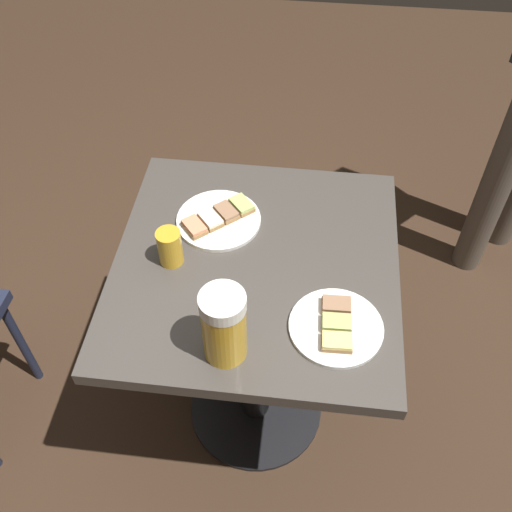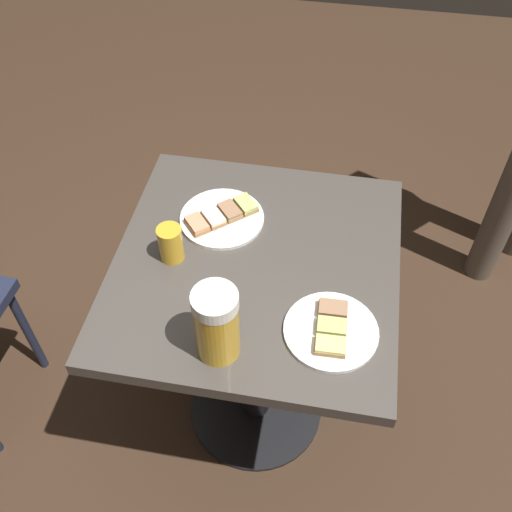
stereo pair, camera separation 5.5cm
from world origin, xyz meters
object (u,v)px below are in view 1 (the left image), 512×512
plate_near (219,219)px  beer_glass_small (170,247)px  plate_far (336,326)px  beer_mug (224,324)px

plate_near → beer_glass_small: 0.17m
plate_far → beer_glass_small: size_ratio=2.21×
beer_mug → plate_far: bearing=19.0°
plate_near → beer_mug: size_ratio=1.17×
beer_mug → beer_glass_small: bearing=125.8°
plate_near → beer_glass_small: bearing=-122.3°
plate_far → beer_glass_small: bearing=159.1°
plate_far → beer_mug: bearing=-161.0°
beer_glass_small → plate_near: bearing=57.7°
plate_near → plate_far: same height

